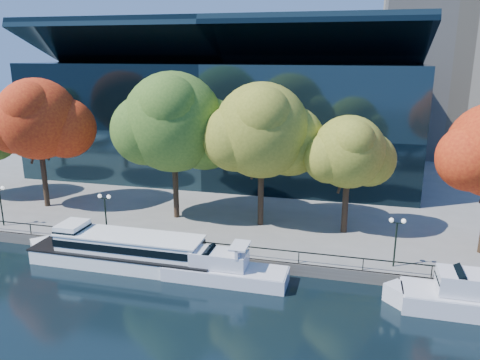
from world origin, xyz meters
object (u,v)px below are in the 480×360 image
(tree_1, at_px, (39,121))
(tree_3, at_px, (263,133))
(tour_boat, at_px, (119,249))
(cruiser_near, at_px, (220,268))
(tree_2, at_px, (175,124))
(lamp_1, at_px, (105,205))
(lamp_2, at_px, (397,231))
(lamp_0, at_px, (0,196))
(tree_4, at_px, (350,154))
(cruiser_far, at_px, (471,297))

(tree_1, relative_size, tree_3, 1.00)
(tour_boat, relative_size, cruiser_near, 1.60)
(tour_boat, height_order, tree_2, tree_2)
(lamp_1, distance_m, lamp_2, 25.16)
(tour_boat, relative_size, lamp_0, 4.32)
(tree_4, bearing_deg, cruiser_near, -132.19)
(tour_boat, height_order, tree_4, tree_4)
(tour_boat, distance_m, tree_2, 13.32)
(cruiser_far, bearing_deg, lamp_2, 140.52)
(tour_boat, height_order, tree_1, tree_1)
(lamp_1, bearing_deg, tree_2, 55.47)
(lamp_2, bearing_deg, lamp_0, 180.00)
(tree_2, distance_m, tree_3, 8.80)
(cruiser_far, relative_size, tree_1, 0.82)
(tree_1, bearing_deg, cruiser_near, -23.76)
(tree_2, relative_size, lamp_1, 3.64)
(tour_boat, bearing_deg, tree_4, 27.63)
(tour_boat, distance_m, cruiser_far, 27.16)
(cruiser_near, distance_m, lamp_0, 23.68)
(tree_1, xyz_separation_m, tree_2, (15.19, 0.17, 0.18))
(lamp_1, bearing_deg, lamp_0, 180.00)
(lamp_0, bearing_deg, cruiser_far, -5.57)
(tour_boat, distance_m, lamp_0, 14.71)
(tour_boat, height_order, tree_3, tree_3)
(tour_boat, bearing_deg, lamp_1, 132.98)
(cruiser_near, distance_m, tree_4, 15.70)
(lamp_0, bearing_deg, lamp_2, 0.00)
(tree_2, bearing_deg, tour_boat, -99.12)
(lamp_0, height_order, lamp_1, same)
(cruiser_far, xyz_separation_m, tree_4, (-8.86, 10.48, 7.37))
(tree_1, height_order, tree_4, tree_1)
(tree_2, bearing_deg, lamp_1, -124.53)
(lamp_0, bearing_deg, tree_3, 14.70)
(lamp_0, xyz_separation_m, lamp_2, (36.41, 0.00, 0.00))
(cruiser_far, bearing_deg, tree_3, 148.17)
(cruiser_near, relative_size, cruiser_far, 0.96)
(cruiser_far, xyz_separation_m, lamp_1, (-30.04, 4.02, 2.80))
(lamp_0, height_order, lamp_2, same)
(cruiser_far, bearing_deg, cruiser_near, 179.07)
(lamp_0, xyz_separation_m, lamp_1, (11.25, 0.00, 0.00))
(cruiser_near, distance_m, lamp_1, 12.87)
(cruiser_near, height_order, cruiser_far, cruiser_far)
(lamp_0, bearing_deg, lamp_1, 0.00)
(lamp_2, bearing_deg, cruiser_near, -164.24)
(tree_3, bearing_deg, tree_4, 0.29)
(tree_2, xyz_separation_m, lamp_0, (-15.68, -6.44, -6.59))
(cruiser_near, xyz_separation_m, lamp_1, (-11.94, 3.73, 3.00))
(cruiser_near, relative_size, lamp_2, 2.70)
(lamp_1, bearing_deg, tree_3, 25.91)
(tree_4, xyz_separation_m, lamp_1, (-21.18, -6.46, -4.57))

